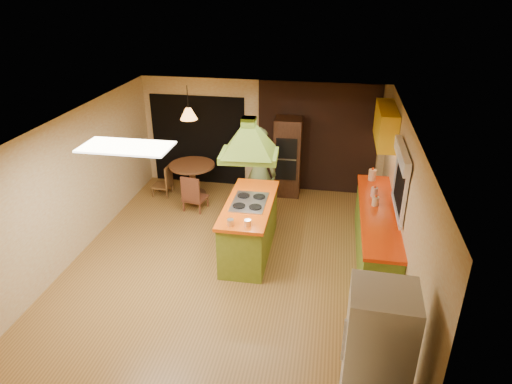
% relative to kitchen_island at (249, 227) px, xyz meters
% --- Properties ---
extents(ground, '(6.50, 6.50, 0.00)m').
position_rel_kitchen_island_xyz_m(ground, '(-0.25, -0.39, -0.50)').
color(ground, olive).
rests_on(ground, ground).
extents(room_walls, '(5.50, 6.50, 6.50)m').
position_rel_kitchen_island_xyz_m(room_walls, '(-0.25, -0.39, 0.75)').
color(room_walls, beige).
rests_on(room_walls, ground).
extents(ceiling_plane, '(6.50, 6.50, 0.00)m').
position_rel_kitchen_island_xyz_m(ceiling_plane, '(-0.25, -0.39, 2.00)').
color(ceiling_plane, silver).
rests_on(ceiling_plane, room_walls).
extents(brick_panel, '(2.64, 0.03, 2.50)m').
position_rel_kitchen_island_xyz_m(brick_panel, '(1.00, 2.84, 0.75)').
color(brick_panel, '#381E14').
rests_on(brick_panel, ground).
extents(nook_opening, '(2.20, 0.03, 2.10)m').
position_rel_kitchen_island_xyz_m(nook_opening, '(-1.75, 2.84, 0.55)').
color(nook_opening, black).
rests_on(nook_opening, ground).
extents(right_counter, '(0.62, 3.05, 0.92)m').
position_rel_kitchen_island_xyz_m(right_counter, '(2.20, 0.21, -0.04)').
color(right_counter, olive).
rests_on(right_counter, ground).
extents(upper_cabinets, '(0.34, 1.40, 0.70)m').
position_rel_kitchen_island_xyz_m(upper_cabinets, '(2.32, 1.81, 1.45)').
color(upper_cabinets, yellow).
rests_on(upper_cabinets, room_walls).
extents(window_right, '(0.12, 1.35, 1.06)m').
position_rel_kitchen_island_xyz_m(window_right, '(2.45, 0.01, 1.27)').
color(window_right, black).
rests_on(window_right, room_walls).
extents(fluor_panel, '(1.20, 0.60, 0.03)m').
position_rel_kitchen_island_xyz_m(fluor_panel, '(-1.35, -1.59, 1.98)').
color(fluor_panel, white).
rests_on(fluor_panel, ceiling_plane).
extents(kitchen_island, '(0.81, 1.99, 1.00)m').
position_rel_kitchen_island_xyz_m(kitchen_island, '(0.00, 0.00, 0.00)').
color(kitchen_island, olive).
rests_on(kitchen_island, ground).
extents(range_hood, '(0.98, 0.74, 0.78)m').
position_rel_kitchen_island_xyz_m(range_hood, '(0.00, -0.00, 1.75)').
color(range_hood, olive).
rests_on(range_hood, ceiling_plane).
extents(man, '(0.77, 0.58, 1.92)m').
position_rel_kitchen_island_xyz_m(man, '(-0.05, 1.34, 0.46)').
color(man, '#546033').
rests_on(man, ground).
extents(refrigerator, '(0.72, 0.68, 1.69)m').
position_rel_kitchen_island_xyz_m(refrigerator, '(1.98, -3.06, 0.34)').
color(refrigerator, silver).
rests_on(refrigerator, ground).
extents(wall_oven, '(0.60, 0.61, 1.77)m').
position_rel_kitchen_island_xyz_m(wall_oven, '(0.38, 2.56, 0.39)').
color(wall_oven, '#422515').
rests_on(wall_oven, ground).
extents(dining_table, '(1.01, 1.01, 0.76)m').
position_rel_kitchen_island_xyz_m(dining_table, '(-1.69, 2.08, 0.03)').
color(dining_table, brown).
rests_on(dining_table, ground).
extents(chair_left, '(0.41, 0.41, 0.72)m').
position_rel_kitchen_island_xyz_m(chair_left, '(-2.39, 1.98, -0.14)').
color(chair_left, brown).
rests_on(chair_left, ground).
extents(chair_near, '(0.51, 0.51, 0.80)m').
position_rel_kitchen_island_xyz_m(chair_near, '(-1.44, 1.43, -0.10)').
color(chair_near, brown).
rests_on(chair_near, ground).
extents(pendant_lamp, '(0.42, 0.42, 0.24)m').
position_rel_kitchen_island_xyz_m(pendant_lamp, '(-1.69, 2.08, 1.40)').
color(pendant_lamp, '#FF9E3F').
rests_on(pendant_lamp, ceiling_plane).
extents(canister_large, '(0.19, 0.19, 0.22)m').
position_rel_kitchen_island_xyz_m(canister_large, '(2.15, 1.51, 0.53)').
color(canister_large, beige).
rests_on(canister_large, right_counter).
extents(canister_medium, '(0.15, 0.15, 0.17)m').
position_rel_kitchen_island_xyz_m(canister_medium, '(2.15, 0.77, 0.51)').
color(canister_medium, beige).
rests_on(canister_medium, right_counter).
extents(canister_small, '(0.12, 0.12, 0.16)m').
position_rel_kitchen_island_xyz_m(canister_small, '(2.15, 0.41, 0.50)').
color(canister_small, beige).
rests_on(canister_small, right_counter).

